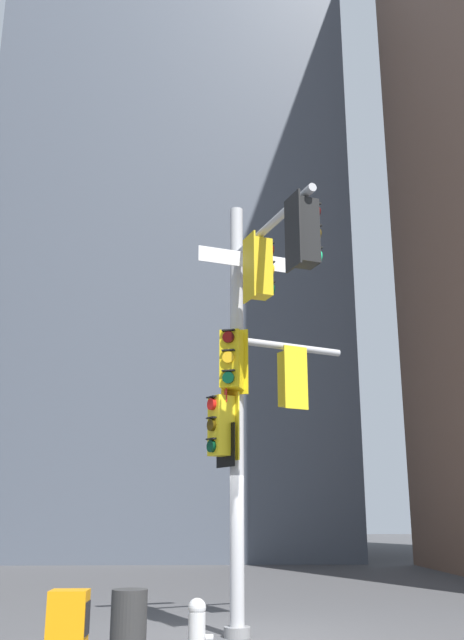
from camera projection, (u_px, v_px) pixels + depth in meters
name	position (u px, v px, depth m)	size (l,w,h in m)	color
ground	(237.00, 638.00, 10.87)	(120.00, 120.00, 0.00)	#474749
building_mid_block	(177.00, 229.00, 39.09)	(16.26, 16.26, 35.03)	#4C5460
signal_pole_assembly	(253.00, 362.00, 11.65)	(2.71, 3.82, 7.36)	#B2B2B5
fire_hydrant	(197.00, 632.00, 8.74)	(0.33, 0.23, 0.84)	silver
newspaper_box	(67.00, 637.00, 7.94)	(0.45, 0.36, 1.02)	orange
trash_bin	(129.00, 622.00, 9.66)	(0.51, 0.51, 0.85)	#2D2D2D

